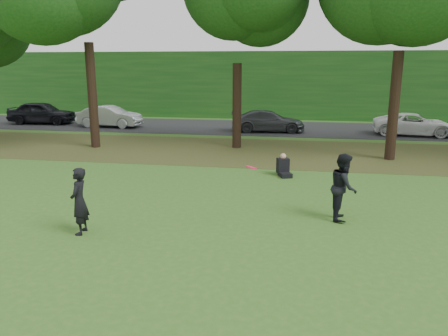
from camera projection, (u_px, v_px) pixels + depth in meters
name	position (u px, v px, depth m)	size (l,w,h in m)	color
ground	(289.00, 292.00, 8.01)	(120.00, 120.00, 0.00)	#315A1C
leaf_litter	(297.00, 153.00, 20.46)	(60.00, 7.00, 0.01)	#402C16
street	(298.00, 129.00, 28.13)	(70.00, 7.00, 0.02)	black
far_hedge	(300.00, 85.00, 33.30)	(70.00, 3.00, 5.00)	#144816
player_left	(79.00, 201.00, 10.59)	(0.60, 0.40, 1.66)	black
player_right	(344.00, 187.00, 11.58)	(0.87, 0.68, 1.80)	black
parked_cars	(250.00, 119.00, 27.35)	(38.08, 3.21, 1.54)	black
frisbee	(251.00, 167.00, 10.65)	(0.37, 0.38, 0.11)	#F8144B
seated_person	(283.00, 167.00, 16.29)	(0.65, 0.83, 0.83)	black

